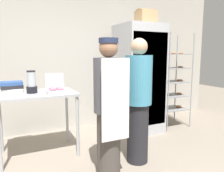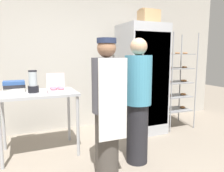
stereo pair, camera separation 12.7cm
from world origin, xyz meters
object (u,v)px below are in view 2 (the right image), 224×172
Objects in this scene: donut_box at (57,89)px; cardboard_storage_box at (149,17)px; binder_stack at (14,86)px; blender_pitcher at (33,83)px; person_customer at (138,101)px; refrigerator at (141,79)px; baking_rack at (176,82)px; person_baker at (107,107)px.

cardboard_storage_box reaches higher than donut_box.
donut_box is at bearing -33.23° from binder_stack.
person_customer is at bearing -33.00° from blender_pitcher.
refrigerator is 0.75m from baking_rack.
person_baker is at bearing -149.21° from baking_rack.
blender_pitcher is at bearing -37.53° from binder_stack.
binder_stack is 1.51m from person_baker.
binder_stack is at bearing 146.77° from donut_box.
refrigerator reaches higher than baking_rack.
refrigerator is 1.22× the size of person_baker.
baking_rack is 1.71m from person_customer.
cardboard_storage_box is (2.22, 0.00, 1.10)m from binder_stack.
donut_box is at bearing -29.28° from blender_pitcher.
person_customer is (1.22, -0.79, -0.20)m from blender_pitcher.
refrigerator reaches higher than blender_pitcher.
refrigerator is 1.07× the size of baking_rack.
refrigerator is 6.28× the size of blender_pitcher.
cardboard_storage_box reaches higher than blender_pitcher.
person_baker is at bearing -133.79° from refrigerator.
refrigerator is at bearing 173.86° from baking_rack.
blender_pitcher is 0.32m from binder_stack.
person_customer is at bearing -127.52° from cardboard_storage_box.
baking_rack is at bearing 3.91° from blender_pitcher.
binder_stack is 1.77m from person_customer.
cardboard_storage_box is 0.21× the size of person_baker.
blender_pitcher is at bearing -172.20° from refrigerator.
refrigerator is 2.14m from binder_stack.
baking_rack is 2.35m from donut_box.
person_baker is at bearing -61.05° from donut_box.
cardboard_storage_box is at bearing 5.54° from blender_pitcher.
blender_pitcher is (-2.62, -0.18, 0.14)m from baking_rack.
cardboard_storage_box is at bearing 52.48° from person_customer.
refrigerator is at bearing 57.55° from person_customer.
person_baker is (0.98, -1.14, -0.14)m from binder_stack.
person_customer is at bearing -145.32° from baking_rack.
blender_pitcher reaches higher than binder_stack.
refrigerator reaches higher than binder_stack.
baking_rack is 1.12× the size of person_customer.
cardboard_storage_box reaches higher than baking_rack.
blender_pitcher is (-1.89, -0.26, 0.06)m from refrigerator.
baking_rack is 5.46× the size of cardboard_storage_box.
baking_rack is 1.35m from cardboard_storage_box.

